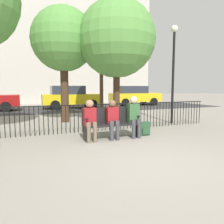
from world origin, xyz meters
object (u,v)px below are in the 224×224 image
object	(u,v)px
tree_1	(117,39)
parked_car_1	(134,95)
backpack	(144,129)
parked_car_0	(71,97)
park_bench	(111,122)
tree_0	(63,40)
tree_2	(101,46)
seated_person_0	(90,118)
lamp_post	(174,60)
seated_person_1	(113,117)
seated_person_2	(134,114)

from	to	relation	value
tree_1	parked_car_1	size ratio (longest dim) A/B	1.21
backpack	parked_car_0	distance (m)	9.94
park_bench	tree_0	world-z (taller)	tree_0
park_bench	parked_car_1	size ratio (longest dim) A/B	0.41
tree_2	parked_car_0	distance (m)	5.20
seated_person_0	lamp_post	distance (m)	4.85
seated_person_1	tree_1	bearing A→B (deg)	65.20
parked_car_1	seated_person_2	bearing A→B (deg)	-117.18
backpack	tree_0	distance (m)	5.28
seated_person_0	seated_person_2	size ratio (longest dim) A/B	0.94
backpack	tree_0	bearing A→B (deg)	117.15
parked_car_0	park_bench	bearing A→B (deg)	-93.94
seated_person_1	seated_person_2	bearing A→B (deg)	0.45
park_bench	backpack	xyz separation A→B (m)	(1.12, -0.03, -0.28)
tree_0	tree_1	world-z (taller)	tree_1
parked_car_0	parked_car_1	distance (m)	5.50
tree_0	parked_car_1	xyz separation A→B (m)	(6.90, 6.85, -2.67)
seated_person_1	tree_0	bearing A→B (deg)	101.32
tree_0	lamp_post	size ratio (longest dim) A/B	1.22
seated_person_0	parked_car_0	size ratio (longest dim) A/B	0.28
tree_1	tree_2	bearing A→B (deg)	82.69
tree_1	seated_person_1	bearing A→B (deg)	-114.80
tree_1	tree_2	distance (m)	3.21
seated_person_0	parked_car_1	xyz separation A→B (m)	(6.83, 10.62, 0.17)
park_bench	tree_2	distance (m)	6.76
tree_0	park_bench	bearing A→B (deg)	-78.24
backpack	tree_0	world-z (taller)	tree_0
parked_car_1	tree_1	bearing A→B (deg)	-121.68
seated_person_2	tree_0	bearing A→B (deg)	111.06
park_bench	tree_1	distance (m)	4.09
seated_person_1	tree_1	distance (m)	4.06
tree_0	parked_car_1	size ratio (longest dim) A/B	1.17
parked_car_0	parked_car_1	bearing A→B (deg)	6.44
lamp_post	parked_car_1	world-z (taller)	lamp_post
lamp_post	parked_car_1	size ratio (longest dim) A/B	0.96
park_bench	parked_car_0	distance (m)	9.91
tree_0	lamp_post	bearing A→B (deg)	-25.89
parked_car_1	park_bench	bearing A→B (deg)	-120.35
park_bench	seated_person_0	distance (m)	0.71
seated_person_0	seated_person_2	distance (m)	1.37
lamp_post	parked_car_1	distance (m)	9.46
park_bench	lamp_post	size ratio (longest dim) A/B	0.43
park_bench	parked_car_1	xyz separation A→B (m)	(6.15, 10.49, 0.35)
parked_car_1	parked_car_0	bearing A→B (deg)	-173.56
seated_person_1	lamp_post	world-z (taller)	lamp_post
seated_person_2	parked_car_0	xyz separation A→B (m)	(-0.01, 10.00, 0.13)
seated_person_1	tree_1	world-z (taller)	tree_1
tree_2	parked_car_1	distance (m)	7.23
parked_car_0	lamp_post	bearing A→B (deg)	-71.81
tree_2	backpack	bearing A→B (deg)	-94.98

